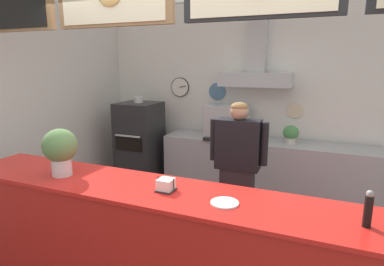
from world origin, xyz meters
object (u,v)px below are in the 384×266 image
(shop_worker, at_px, (237,173))
(napkin_holder, at_px, (166,185))
(pizza_oven, at_px, (140,146))
(pepper_grinder, at_px, (368,209))
(potted_basil, at_px, (256,131))
(basil_vase, at_px, (60,150))
(condiment_plate, at_px, (225,203))
(espresso_machine, at_px, (227,122))
(potted_sage, at_px, (291,134))

(shop_worker, xyz_separation_m, napkin_holder, (-0.21, -1.23, 0.27))
(pizza_oven, height_order, napkin_holder, pizza_oven)
(pepper_grinder, bearing_deg, potted_basil, 115.15)
(basil_vase, distance_m, condiment_plate, 1.45)
(basil_vase, bearing_deg, condiment_plate, -0.37)
(espresso_machine, relative_size, napkin_holder, 4.24)
(basil_vase, bearing_deg, potted_sage, 58.93)
(napkin_holder, distance_m, pepper_grinder, 1.32)
(potted_sage, relative_size, condiment_plate, 1.31)
(espresso_machine, bearing_deg, potted_basil, -1.08)
(espresso_machine, bearing_deg, napkin_holder, -82.91)
(pizza_oven, relative_size, shop_worker, 0.93)
(shop_worker, height_order, espresso_machine, shop_worker)
(pizza_oven, distance_m, espresso_machine, 1.45)
(potted_basil, bearing_deg, condiment_plate, -82.26)
(basil_vase, bearing_deg, espresso_machine, 75.93)
(shop_worker, xyz_separation_m, potted_basil, (-0.10, 1.30, 0.19))
(potted_basil, bearing_deg, pizza_oven, -173.07)
(condiment_plate, xyz_separation_m, napkin_holder, (-0.47, 0.05, 0.04))
(pizza_oven, height_order, potted_basil, pizza_oven)
(potted_basil, relative_size, napkin_holder, 1.66)
(potted_sage, height_order, potted_basil, potted_sage)
(espresso_machine, distance_m, potted_sage, 0.92)
(shop_worker, height_order, condiment_plate, shop_worker)
(potted_sage, bearing_deg, pizza_oven, -173.89)
(shop_worker, bearing_deg, pepper_grinder, 129.81)
(espresso_machine, distance_m, pepper_grinder, 3.04)
(condiment_plate, xyz_separation_m, pepper_grinder, (0.85, 0.02, 0.10))
(shop_worker, distance_m, potted_basil, 1.32)
(basil_vase, xyz_separation_m, condiment_plate, (1.43, -0.01, -0.21))
(espresso_machine, relative_size, potted_basil, 2.56)
(potted_basil, height_order, basil_vase, basil_vase)
(pizza_oven, bearing_deg, shop_worker, -29.72)
(condiment_plate, height_order, pepper_grinder, pepper_grinder)
(basil_vase, bearing_deg, pepper_grinder, 0.31)
(potted_sage, xyz_separation_m, potted_basil, (-0.48, -0.03, -0.00))
(potted_basil, distance_m, basil_vase, 2.79)
(shop_worker, distance_m, basil_vase, 1.78)
(pizza_oven, height_order, potted_sage, pizza_oven)
(shop_worker, distance_m, espresso_machine, 1.44)
(basil_vase, bearing_deg, pizza_oven, 107.00)
(espresso_machine, relative_size, potted_sage, 2.31)
(shop_worker, relative_size, condiment_plate, 8.44)
(potted_sage, height_order, napkin_holder, napkin_holder)
(pizza_oven, bearing_deg, potted_basil, 6.93)
(pizza_oven, height_order, pepper_grinder, pizza_oven)
(potted_basil, distance_m, napkin_holder, 2.53)
(pizza_oven, relative_size, pepper_grinder, 6.72)
(pizza_oven, bearing_deg, basil_vase, -73.00)
(espresso_machine, height_order, condiment_plate, espresso_machine)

